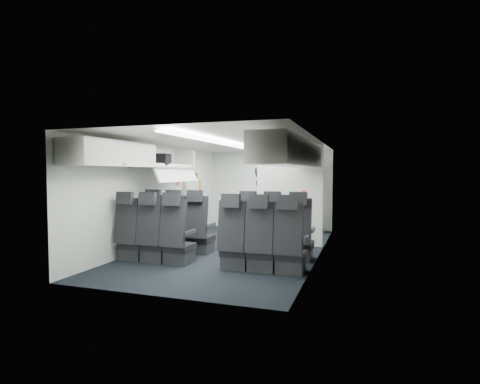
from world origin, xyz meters
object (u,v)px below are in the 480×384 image
Objects in this scene: seat_row_mid at (205,242)px; flight_attendant at (263,201)px; boarding_door at (193,196)px; carry_on_bag at (159,160)px; seat_row_front at (224,234)px; galley_unit at (302,196)px.

flight_attendant is (0.13, 3.19, 0.46)m from seat_row_mid.
boarding_door is 4.33× the size of carry_on_bag.
boarding_door is 1.08× the size of flight_attendant.
flight_attendant is at bearing 48.56° from carry_on_bag.
carry_on_bag reaches higher than flight_attendant.
boarding_door is 2.22m from carry_on_bag.
seat_row_front is 0.90m from seat_row_mid.
seat_row_mid is 3.45m from boarding_door.
flight_attendant is (-0.82, -0.96, -0.09)m from galley_unit.
boarding_door reaches higher than seat_row_mid.
seat_row_mid is 2.21m from carry_on_bag.
flight_attendant is 4.00× the size of carry_on_bag.
seat_row_front is 1.75× the size of galley_unit.
flight_attendant is at bearing 87.66° from seat_row_mid.
boarding_door is 1.78m from flight_attendant.
seat_row_front is 2.71m from boarding_door.
seat_row_mid is (0.00, -0.90, 0.00)m from seat_row_front.
flight_attendant is at bearing 6.57° from boarding_door.
seat_row_front is 1.94× the size of flight_attendant.
seat_row_front is 3.43m from galley_unit.
flight_attendant is at bearing -130.36° from galley_unit.
galley_unit is at bearing 77.12° from seat_row_mid.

